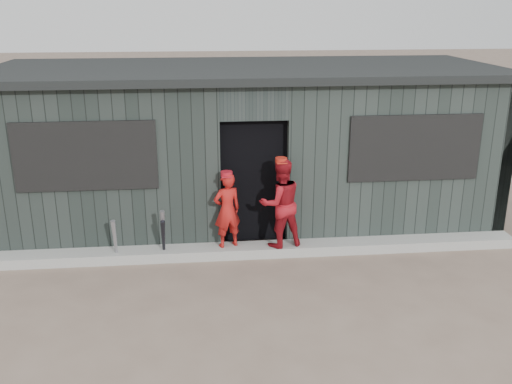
{
  "coord_description": "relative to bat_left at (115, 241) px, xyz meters",
  "views": [
    {
      "loc": [
        -0.79,
        -5.99,
        3.61
      ],
      "look_at": [
        0.0,
        1.8,
        1.0
      ],
      "focal_mm": 40.0,
      "sensor_mm": 36.0,
      "label": 1
    }
  ],
  "objects": [
    {
      "name": "ground",
      "position": [
        2.04,
        -1.72,
        -0.35
      ],
      "size": [
        80.0,
        80.0,
        0.0
      ],
      "primitive_type": "plane",
      "color": "brown",
      "rests_on": "ground"
    },
    {
      "name": "bat_left",
      "position": [
        0.0,
        0.0,
        0.0
      ],
      "size": [
        0.08,
        0.24,
        0.7
      ],
      "primitive_type": "cone",
      "rotation": [
        0.24,
        0.0,
        0.04
      ],
      "color": "gray",
      "rests_on": "ground"
    },
    {
      "name": "curb",
      "position": [
        2.04,
        0.1,
        -0.28
      ],
      "size": [
        8.0,
        0.36,
        0.15
      ],
      "primitive_type": "cube",
      "color": "gray",
      "rests_on": "ground"
    },
    {
      "name": "player_red_left",
      "position": [
        1.62,
        0.13,
        0.37
      ],
      "size": [
        0.48,
        0.39,
        1.13
      ],
      "primitive_type": "imported",
      "rotation": [
        0.0,
        0.0,
        3.47
      ],
      "color": "#AB1815",
      "rests_on": "curb"
    },
    {
      "name": "player_red_right",
      "position": [
        2.4,
        0.09,
        0.46
      ],
      "size": [
        0.75,
        0.65,
        1.33
      ],
      "primitive_type": "imported",
      "rotation": [
        0.0,
        0.0,
        3.39
      ],
      "color": "maroon",
      "rests_on": "curb"
    },
    {
      "name": "bat_mid",
      "position": [
        0.69,
        0.03,
        0.06
      ],
      "size": [
        0.08,
        0.27,
        0.82
      ],
      "primitive_type": "cone",
      "rotation": [
        0.24,
        0.0,
        0.06
      ],
      "color": "gray",
      "rests_on": "ground"
    },
    {
      "name": "dugout",
      "position": [
        2.04,
        1.79,
        0.94
      ],
      "size": [
        8.3,
        3.3,
        2.62
      ],
      "color": "black",
      "rests_on": "ground"
    },
    {
      "name": "bat_right",
      "position": [
        0.69,
        0.01,
        -0.01
      ],
      "size": [
        0.09,
        0.32,
        0.68
      ],
      "primitive_type": "cone",
      "rotation": [
        0.37,
        0.0,
        0.08
      ],
      "color": "black",
      "rests_on": "ground"
    },
    {
      "name": "player_grey_back",
      "position": [
        2.15,
        0.73,
        0.35
      ],
      "size": [
        0.71,
        0.49,
        1.41
      ],
      "primitive_type": "imported",
      "rotation": [
        0.0,
        0.0,
        3.09
      ],
      "color": "#B6B6B6",
      "rests_on": "ground"
    }
  ]
}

